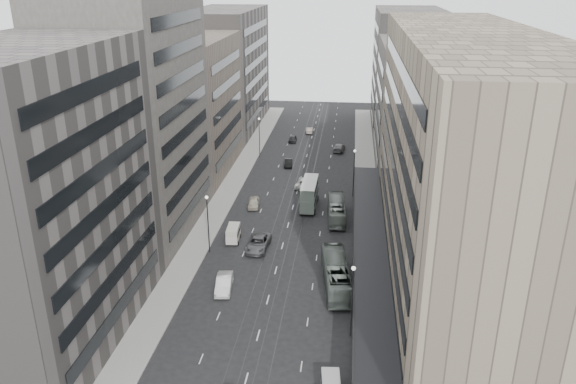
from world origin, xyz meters
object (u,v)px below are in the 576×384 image
at_px(panel_van, 233,233).
at_px(sedan_1, 224,284).
at_px(bus_near, 336,274).
at_px(double_decker, 309,194).
at_px(bus_far, 337,210).
at_px(sedan_2, 258,243).

height_order(panel_van, sedan_1, panel_van).
xyz_separation_m(bus_near, double_decker, (-5.17, 24.38, 0.74)).
distance_m(bus_near, bus_far, 20.41).
relative_size(bus_near, bus_far, 1.14).
relative_size(sedan_1, sedan_2, 0.85).
xyz_separation_m(bus_near, panel_van, (-14.94, 10.74, -0.41)).
height_order(bus_near, bus_far, bus_near).
bearing_deg(sedan_1, bus_near, 3.08).
bearing_deg(bus_near, double_decker, -85.14).
bearing_deg(bus_near, panel_van, -42.85).
relative_size(double_decker, sedan_2, 1.35).
distance_m(bus_far, sedan_2, 15.58).
bearing_deg(panel_van, bus_near, -39.07).
relative_size(bus_near, panel_van, 3.22).
bearing_deg(double_decker, sedan_1, -105.99).
xyz_separation_m(panel_van, sedan_2, (3.89, -1.90, -0.41)).
relative_size(bus_far, sedan_1, 2.02).
bearing_deg(sedan_1, sedan_2, 71.45).
xyz_separation_m(bus_near, sedan_2, (-11.05, 8.84, -0.82)).
bearing_deg(sedan_2, double_decker, 73.03).
relative_size(bus_near, sedan_1, 2.32).
xyz_separation_m(sedan_1, sedan_2, (2.33, 11.16, -0.00)).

